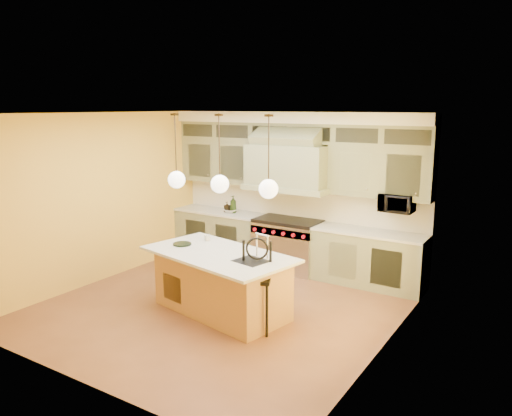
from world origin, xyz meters
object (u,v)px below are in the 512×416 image
Objects in this scene: kitchen_island at (221,281)px; microwave at (397,203)px; range at (288,244)px; counter_stool at (255,279)px.

microwave reaches higher than kitchen_island.
range is 2.25m from kitchen_island.
microwave is at bearing 3.12° from range.
range is 2.21× the size of microwave.
microwave is at bearing 43.32° from counter_stool.
kitchen_island is 4.48× the size of microwave.
counter_stool is at bearing -5.48° from kitchen_island.
range is at bearing 104.41° from kitchen_island.
microwave is (1.95, 0.11, 0.96)m from range.
kitchen_island is at bearing 139.58° from counter_stool.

